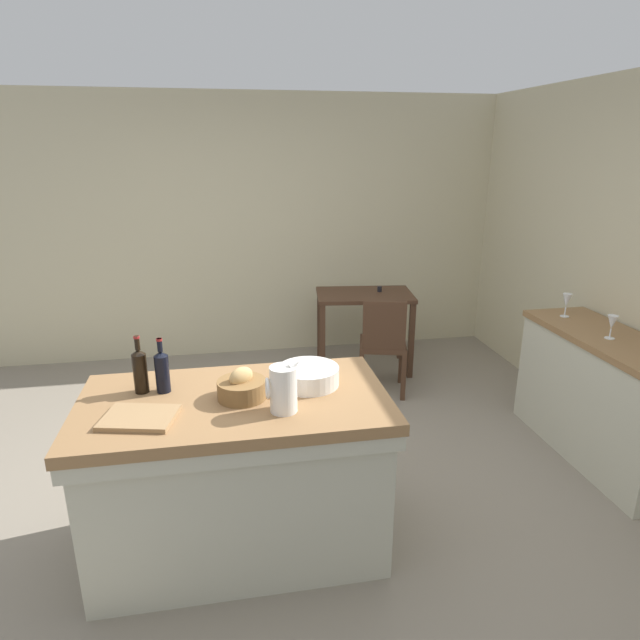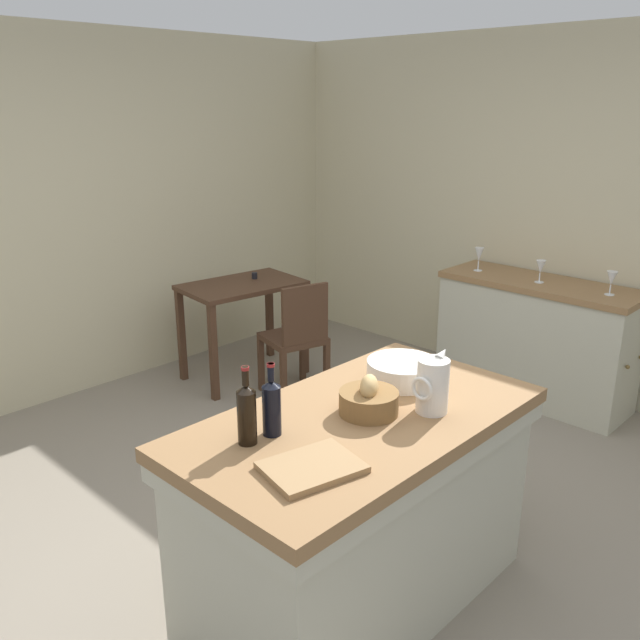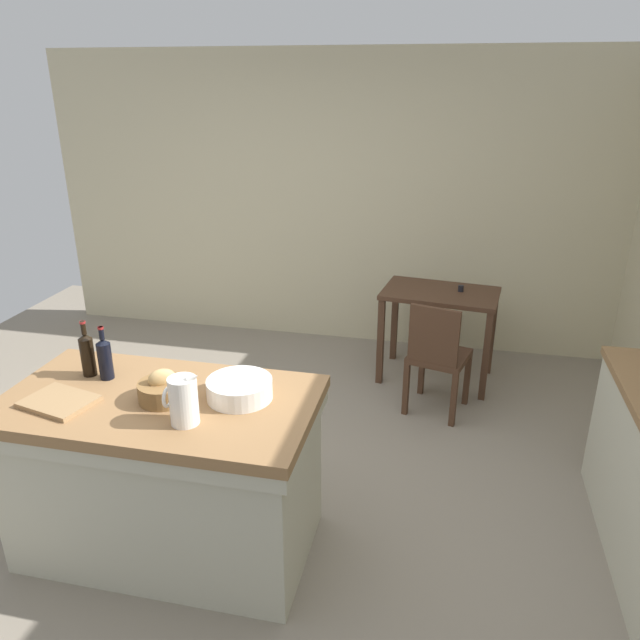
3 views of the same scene
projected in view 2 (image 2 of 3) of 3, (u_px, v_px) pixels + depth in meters
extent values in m
plane|color=gray|center=(326.00, 531.00, 3.44)|extent=(6.76, 6.76, 0.00)
cube|color=beige|center=(60.00, 219.00, 4.74)|extent=(5.32, 0.12, 2.60)
cube|color=beige|center=(575.00, 217.00, 4.81)|extent=(0.12, 5.20, 2.60)
cube|color=olive|center=(360.00, 422.00, 2.71)|extent=(1.55, 0.85, 0.06)
cube|color=#BCBAA3|center=(360.00, 437.00, 2.73)|extent=(1.53, 0.83, 0.08)
cube|color=#BCBAA3|center=(358.00, 517.00, 2.85)|extent=(1.47, 0.77, 0.83)
cube|color=olive|center=(541.00, 284.00, 4.74)|extent=(0.52, 1.39, 0.04)
cube|color=#BCBAA3|center=(535.00, 343.00, 4.88)|extent=(0.49, 1.36, 0.84)
sphere|color=brown|center=(628.00, 367.00, 4.32)|extent=(0.03, 0.03, 0.03)
cube|color=#472D1E|center=(242.00, 285.00, 5.14)|extent=(0.96, 0.67, 0.04)
cube|color=#472D1E|center=(213.00, 353.00, 4.83)|extent=(0.06, 0.06, 0.73)
cube|color=#472D1E|center=(305.00, 330.00, 5.32)|extent=(0.06, 0.06, 0.73)
cube|color=#472D1E|center=(181.00, 335.00, 5.19)|extent=(0.06, 0.06, 0.73)
cube|color=#472D1E|center=(269.00, 315.00, 5.69)|extent=(0.06, 0.06, 0.73)
cylinder|color=black|center=(255.00, 276.00, 5.25)|extent=(0.04, 0.04, 0.05)
cube|color=#472D1E|center=(293.00, 338.00, 4.91)|extent=(0.49, 0.49, 0.04)
cube|color=#472D1E|center=(305.00, 314.00, 4.69)|extent=(0.36, 0.12, 0.42)
cube|color=#472D1E|center=(303.00, 355.00, 5.22)|extent=(0.05, 0.05, 0.42)
cube|color=#472D1E|center=(261.00, 364.00, 5.04)|extent=(0.05, 0.05, 0.42)
cube|color=#472D1E|center=(327.00, 371.00, 4.92)|extent=(0.05, 0.05, 0.42)
cube|color=#472D1E|center=(284.00, 381.00, 4.75)|extent=(0.05, 0.05, 0.42)
cylinder|color=silver|center=(433.00, 386.00, 2.70)|extent=(0.13, 0.13, 0.23)
cone|color=silver|center=(443.00, 354.00, 2.70)|extent=(0.07, 0.04, 0.06)
torus|color=silver|center=(422.00, 389.00, 2.64)|extent=(0.02, 0.10, 0.10)
cylinder|color=silver|center=(402.00, 371.00, 3.01)|extent=(0.32, 0.32, 0.10)
cylinder|color=brown|center=(369.00, 402.00, 2.70)|extent=(0.24, 0.24, 0.10)
ellipsoid|color=tan|center=(369.00, 387.00, 2.68)|extent=(0.15, 0.14, 0.10)
cube|color=#99754C|center=(312.00, 467.00, 2.29)|extent=(0.37, 0.31, 0.02)
cylinder|color=black|center=(272.00, 411.00, 2.52)|extent=(0.07, 0.07, 0.20)
cone|color=black|center=(271.00, 384.00, 2.48)|extent=(0.07, 0.07, 0.02)
cylinder|color=black|center=(271.00, 372.00, 2.47)|extent=(0.03, 0.03, 0.07)
cylinder|color=maroon|center=(271.00, 365.00, 2.46)|extent=(0.03, 0.03, 0.01)
cylinder|color=black|center=(247.00, 418.00, 2.45)|extent=(0.07, 0.07, 0.21)
cone|color=black|center=(246.00, 389.00, 2.41)|extent=(0.07, 0.07, 0.02)
cylinder|color=black|center=(245.00, 376.00, 2.40)|extent=(0.03, 0.03, 0.07)
cylinder|color=maroon|center=(245.00, 368.00, 2.39)|extent=(0.03, 0.03, 0.01)
cylinder|color=white|center=(609.00, 295.00, 4.40)|extent=(0.06, 0.06, 0.00)
cylinder|color=white|center=(610.00, 290.00, 4.39)|extent=(0.01, 0.01, 0.06)
cone|color=white|center=(612.00, 278.00, 4.37)|extent=(0.07, 0.07, 0.09)
cylinder|color=white|center=(539.00, 282.00, 4.70)|extent=(0.06, 0.06, 0.00)
cylinder|color=white|center=(539.00, 277.00, 4.69)|extent=(0.01, 0.01, 0.06)
cone|color=white|center=(541.00, 267.00, 4.67)|extent=(0.07, 0.07, 0.09)
cylinder|color=white|center=(478.00, 270.00, 5.02)|extent=(0.06, 0.06, 0.00)
cylinder|color=white|center=(478.00, 266.00, 5.01)|extent=(0.01, 0.01, 0.07)
cone|color=white|center=(479.00, 254.00, 4.98)|extent=(0.07, 0.07, 0.10)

